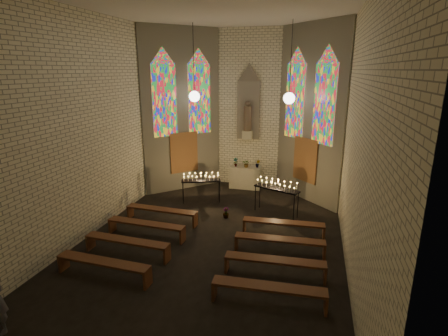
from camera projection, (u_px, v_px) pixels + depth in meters
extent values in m
plane|color=black|center=(211.00, 242.00, 11.03)|extent=(12.00, 12.00, 0.00)
cube|color=#EFEBC8|center=(249.00, 110.00, 15.66)|extent=(8.00, 0.02, 7.00)
cube|color=#EFEBC8|center=(76.00, 211.00, 4.49)|extent=(8.00, 0.02, 7.00)
cube|color=#EFEBC8|center=(89.00, 127.00, 11.04)|extent=(0.02, 12.00, 7.00)
cube|color=#EFEBC8|center=(357.00, 139.00, 9.10)|extent=(0.02, 12.00, 7.00)
cube|color=silver|center=(209.00, 0.00, 9.12)|extent=(8.00, 12.00, 0.01)
cube|color=#EFEBC8|center=(181.00, 111.00, 15.16)|extent=(2.72, 2.72, 7.00)
cube|color=#EFEBC8|center=(311.00, 115.00, 13.83)|extent=(2.72, 2.72, 7.00)
cube|color=#4C3F8C|center=(164.00, 101.00, 14.50)|extent=(0.78, 0.78, 3.00)
cube|color=#4C3F8C|center=(199.00, 99.00, 15.29)|extent=(0.78, 0.78, 3.00)
cube|color=#4C3F8C|center=(295.00, 101.00, 14.29)|extent=(0.78, 0.78, 3.00)
cube|color=#4C3F8C|center=(324.00, 105.00, 12.94)|extent=(0.78, 0.78, 3.00)
cube|color=brown|center=(184.00, 152.00, 15.51)|extent=(0.95, 0.95, 1.80)
cube|color=brown|center=(305.00, 160.00, 14.24)|extent=(0.95, 0.95, 1.80)
cube|color=gray|center=(248.00, 110.00, 15.59)|extent=(1.00, 0.12, 2.60)
cone|color=gray|center=(249.00, 72.00, 15.14)|extent=(1.00, 1.00, 0.80)
cube|color=beige|center=(247.00, 135.00, 15.76)|extent=(0.45, 0.30, 0.40)
cylinder|color=brown|center=(248.00, 118.00, 15.55)|extent=(0.36, 0.36, 1.10)
sphere|color=brown|center=(248.00, 104.00, 15.37)|extent=(0.26, 0.26, 0.26)
sphere|color=white|center=(194.00, 96.00, 14.16)|extent=(0.44, 0.44, 0.44)
cylinder|color=black|center=(194.00, 60.00, 13.78)|extent=(0.02, 0.02, 2.80)
sphere|color=white|center=(289.00, 98.00, 13.24)|extent=(0.44, 0.44, 0.44)
cylinder|color=black|center=(291.00, 60.00, 12.86)|extent=(0.02, 0.02, 2.80)
cube|color=beige|center=(245.00, 177.00, 15.97)|extent=(1.40, 0.60, 1.00)
imported|color=#4C723F|center=(236.00, 162.00, 15.82)|extent=(0.24, 0.17, 0.41)
imported|color=#4C723F|center=(247.00, 163.00, 15.69)|extent=(0.38, 0.34, 0.36)
imported|color=#4C723F|center=(258.00, 164.00, 15.68)|extent=(0.21, 0.17, 0.35)
imported|color=#4C723F|center=(226.00, 213.00, 12.78)|extent=(0.27, 0.27, 0.40)
cube|color=black|center=(201.00, 181.00, 14.15)|extent=(1.61, 0.87, 0.05)
cylinder|color=black|center=(183.00, 193.00, 14.07)|extent=(0.03, 0.03, 0.89)
cylinder|color=black|center=(219.00, 192.00, 14.19)|extent=(0.03, 0.03, 0.89)
cylinder|color=black|center=(183.00, 191.00, 14.36)|extent=(0.03, 0.03, 0.89)
cylinder|color=black|center=(219.00, 190.00, 14.47)|extent=(0.03, 0.03, 0.89)
cube|color=black|center=(277.00, 189.00, 12.93)|extent=(1.76, 1.04, 0.05)
cylinder|color=black|center=(255.00, 198.00, 13.41)|extent=(0.03, 0.03, 0.97)
cylinder|color=black|center=(294.00, 208.00, 12.47)|extent=(0.03, 0.03, 0.97)
cylinder|color=black|center=(260.00, 196.00, 13.66)|extent=(0.03, 0.03, 0.97)
cylinder|color=black|center=(298.00, 205.00, 12.72)|extent=(0.03, 0.03, 0.97)
cube|color=#4F2A16|center=(161.00, 210.00, 12.36)|extent=(2.64, 0.50, 0.06)
cube|color=#4F2A16|center=(130.00, 211.00, 12.80)|extent=(0.08, 0.37, 0.47)
cube|color=#4F2A16|center=(195.00, 220.00, 12.06)|extent=(0.08, 0.37, 0.47)
cube|color=#4F2A16|center=(283.00, 222.00, 11.32)|extent=(2.64, 0.50, 0.06)
cube|color=#4F2A16|center=(244.00, 226.00, 11.64)|extent=(0.08, 0.37, 0.47)
cube|color=#4F2A16|center=(324.00, 233.00, 11.13)|extent=(0.08, 0.37, 0.47)
cube|color=#4F2A16|center=(146.00, 223.00, 11.25)|extent=(2.64, 0.50, 0.06)
cube|color=#4F2A16|center=(112.00, 225.00, 11.68)|extent=(0.08, 0.37, 0.47)
cube|color=#4F2A16|center=(183.00, 236.00, 10.94)|extent=(0.08, 0.37, 0.47)
cube|color=#4F2A16|center=(280.00, 239.00, 10.20)|extent=(2.64, 0.50, 0.06)
cube|color=#4F2A16|center=(237.00, 242.00, 10.52)|extent=(0.08, 0.37, 0.47)
cube|color=#4F2A16|center=(324.00, 251.00, 10.02)|extent=(0.08, 0.37, 0.47)
cube|color=#4F2A16|center=(127.00, 240.00, 10.13)|extent=(2.64, 0.50, 0.06)
cube|color=#4F2A16|center=(91.00, 242.00, 10.56)|extent=(0.08, 0.37, 0.47)
cube|color=#4F2A16|center=(167.00, 254.00, 9.82)|extent=(0.08, 0.37, 0.47)
cube|color=#4F2A16|center=(275.00, 260.00, 9.09)|extent=(2.64, 0.50, 0.06)
cube|color=#4F2A16|center=(227.00, 263.00, 9.40)|extent=(0.08, 0.37, 0.47)
cube|color=#4F2A16|center=(325.00, 274.00, 8.90)|extent=(0.08, 0.37, 0.47)
cube|color=#4F2A16|center=(103.00, 262.00, 9.01)|extent=(2.64, 0.50, 0.06)
cube|color=#4F2A16|center=(64.00, 262.00, 9.44)|extent=(0.08, 0.37, 0.47)
cube|color=#4F2A16|center=(148.00, 278.00, 8.71)|extent=(0.08, 0.37, 0.47)
cube|color=#4F2A16|center=(269.00, 287.00, 7.97)|extent=(2.64, 0.50, 0.06)
cube|color=#4F2A16|center=(214.00, 289.00, 8.29)|extent=(0.08, 0.37, 0.47)
cube|color=#4F2A16|center=(326.00, 303.00, 7.78)|extent=(0.08, 0.37, 0.47)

